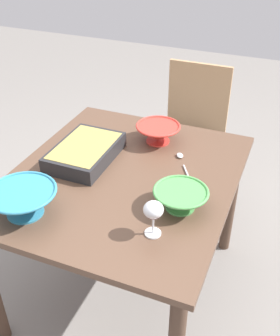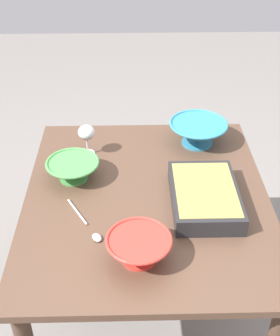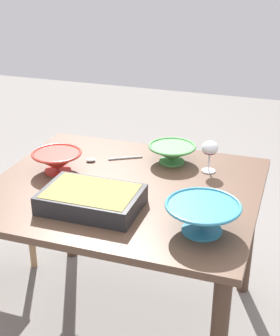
% 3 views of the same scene
% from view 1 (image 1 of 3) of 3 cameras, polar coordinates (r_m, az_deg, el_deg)
% --- Properties ---
extents(ground_plane, '(8.00, 8.00, 0.00)m').
position_cam_1_polar(ground_plane, '(2.29, -1.87, -16.01)').
color(ground_plane, gray).
extents(dining_table, '(1.10, 0.95, 0.72)m').
position_cam_1_polar(dining_table, '(1.86, -2.21, -3.60)').
color(dining_table, brown).
rests_on(dining_table, ground_plane).
extents(chair, '(0.41, 0.41, 0.90)m').
position_cam_1_polar(chair, '(2.64, 7.16, 5.11)').
color(chair, '#595959').
rests_on(chair, ground_plane).
extents(wine_glass, '(0.07, 0.07, 0.14)m').
position_cam_1_polar(wine_glass, '(1.44, 1.87, -6.08)').
color(wine_glass, white).
rests_on(wine_glass, dining_table).
extents(casserole_dish, '(0.37, 0.25, 0.07)m').
position_cam_1_polar(casserole_dish, '(1.90, -7.63, 2.32)').
color(casserole_dish, '#262628').
rests_on(casserole_dish, dining_table).
extents(mixing_bowl, '(0.26, 0.26, 0.11)m').
position_cam_1_polar(mixing_bowl, '(1.62, -15.91, -4.40)').
color(mixing_bowl, teal).
rests_on(mixing_bowl, dining_table).
extents(small_bowl, '(0.22, 0.22, 0.08)m').
position_cam_1_polar(small_bowl, '(1.60, 5.65, -4.16)').
color(small_bowl, '#4C994C').
rests_on(small_bowl, dining_table).
extents(serving_bowl, '(0.22, 0.22, 0.09)m').
position_cam_1_polar(serving_bowl, '(2.02, 2.52, 4.95)').
color(serving_bowl, red).
rests_on(serving_bowl, dining_table).
extents(serving_spoon, '(0.24, 0.15, 0.01)m').
position_cam_1_polar(serving_spoon, '(1.88, 5.93, 0.79)').
color(serving_spoon, silver).
rests_on(serving_spoon, dining_table).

